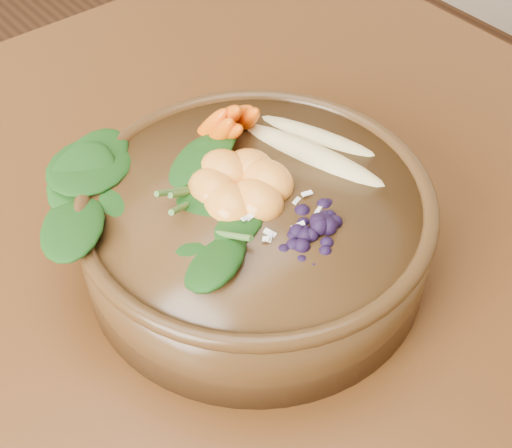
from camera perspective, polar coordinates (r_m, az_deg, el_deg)
The scene contains 7 objects.
stoneware_bowl at distance 0.68m, azimuth -0.00°, elevation -0.59°, with size 0.33×0.33×0.09m, color #422A13.
kale_heap at distance 0.64m, azimuth -7.65°, elevation 3.99°, with size 0.21×0.19×0.05m, color #15440E, non-canonical shape.
carrot_cluster at distance 0.69m, azimuth -2.50°, elevation 10.62°, with size 0.07×0.07×0.09m, color #F26105, non-canonical shape.
banana_halves at distance 0.69m, azimuth 4.77°, elevation 7.35°, with size 0.11×0.19×0.03m.
mandarin_cluster at distance 0.64m, azimuth -1.26°, elevation 4.18°, with size 0.09×0.10×0.04m, color orange, non-canonical shape.
blueberry_pile at distance 0.60m, azimuth 5.16°, elevation 0.96°, with size 0.15×0.11×0.05m, color black, non-canonical shape.
coconut_flakes at distance 0.63m, azimuth 1.70°, elevation 1.60°, with size 0.10×0.08×0.01m, color white, non-canonical shape.
Camera 1 is at (-0.02, -0.45, 1.28)m, focal length 50.00 mm.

